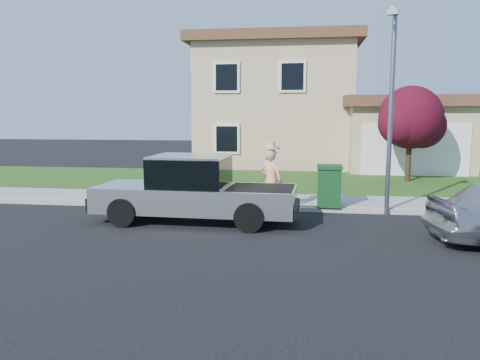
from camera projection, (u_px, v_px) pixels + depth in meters
name	position (u px, v px, depth m)	size (l,w,h in m)	color
ground	(231.00, 234.00, 10.94)	(80.00, 80.00, 0.00)	black
curb	(280.00, 209.00, 13.64)	(40.00, 0.20, 0.12)	gray
sidewalk	(282.00, 201.00, 14.72)	(40.00, 2.00, 0.15)	gray
lawn	(288.00, 182.00, 19.13)	(40.00, 7.00, 0.10)	#224B15
house	(300.00, 108.00, 26.39)	(14.00, 11.30, 6.85)	tan
pickup_truck	(195.00, 191.00, 12.13)	(5.36, 2.13, 1.74)	black
woman	(271.00, 180.00, 13.02)	(0.80, 0.67, 2.05)	#E1A77B
ornamental_tree	(411.00, 121.00, 18.73)	(2.80, 2.52, 3.84)	black
trash_bin	(329.00, 185.00, 13.55)	(0.74, 0.85, 1.18)	#0F3918
street_lamp	(391.00, 101.00, 12.60)	(0.38, 0.72, 5.51)	slate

